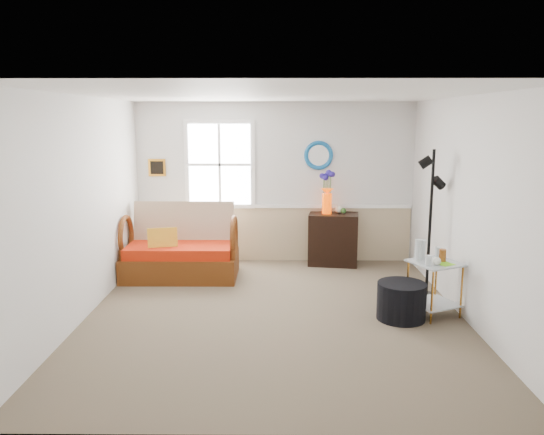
{
  "coord_description": "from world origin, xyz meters",
  "views": [
    {
      "loc": [
        0.02,
        -6.1,
        2.34
      ],
      "look_at": [
        -0.03,
        0.33,
        1.13
      ],
      "focal_mm": 35.0,
      "sensor_mm": 36.0,
      "label": 1
    }
  ],
  "objects_px": {
    "loveseat": "(180,242)",
    "ottoman": "(401,301)",
    "cabinet": "(333,239)",
    "side_table": "(434,289)",
    "floor_lamp": "(430,225)",
    "lamp_stand": "(151,249)"
  },
  "relations": [
    {
      "from": "loveseat",
      "to": "lamp_stand",
      "type": "height_order",
      "value": "loveseat"
    },
    {
      "from": "side_table",
      "to": "ottoman",
      "type": "distance_m",
      "value": 0.45
    },
    {
      "from": "lamp_stand",
      "to": "ottoman",
      "type": "xyz_separation_m",
      "value": [
        3.47,
        -2.23,
        -0.07
      ]
    },
    {
      "from": "loveseat",
      "to": "lamp_stand",
      "type": "distance_m",
      "value": 0.84
    },
    {
      "from": "loveseat",
      "to": "floor_lamp",
      "type": "height_order",
      "value": "floor_lamp"
    },
    {
      "from": "loveseat",
      "to": "ottoman",
      "type": "relative_size",
      "value": 2.91
    },
    {
      "from": "lamp_stand",
      "to": "floor_lamp",
      "type": "xyz_separation_m",
      "value": [
        4.0,
        -1.41,
        0.68
      ]
    },
    {
      "from": "floor_lamp",
      "to": "ottoman",
      "type": "bearing_deg",
      "value": -116.46
    },
    {
      "from": "cabinet",
      "to": "side_table",
      "type": "height_order",
      "value": "cabinet"
    },
    {
      "from": "lamp_stand",
      "to": "ottoman",
      "type": "distance_m",
      "value": 4.12
    },
    {
      "from": "ottoman",
      "to": "lamp_stand",
      "type": "bearing_deg",
      "value": 147.32
    },
    {
      "from": "side_table",
      "to": "floor_lamp",
      "type": "distance_m",
      "value": 0.94
    },
    {
      "from": "lamp_stand",
      "to": "ottoman",
      "type": "height_order",
      "value": "lamp_stand"
    },
    {
      "from": "loveseat",
      "to": "ottoman",
      "type": "distance_m",
      "value": 3.35
    },
    {
      "from": "lamp_stand",
      "to": "ottoman",
      "type": "bearing_deg",
      "value": -32.68
    },
    {
      "from": "loveseat",
      "to": "cabinet",
      "type": "relative_size",
      "value": 1.99
    },
    {
      "from": "loveseat",
      "to": "ottoman",
      "type": "height_order",
      "value": "loveseat"
    },
    {
      "from": "cabinet",
      "to": "side_table",
      "type": "distance_m",
      "value": 2.47
    },
    {
      "from": "lamp_stand",
      "to": "cabinet",
      "type": "distance_m",
      "value": 2.92
    },
    {
      "from": "floor_lamp",
      "to": "ottoman",
      "type": "distance_m",
      "value": 1.23
    },
    {
      "from": "cabinet",
      "to": "floor_lamp",
      "type": "bearing_deg",
      "value": -47.45
    },
    {
      "from": "floor_lamp",
      "to": "ottoman",
      "type": "xyz_separation_m",
      "value": [
        -0.53,
        -0.81,
        -0.76
      ]
    }
  ]
}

